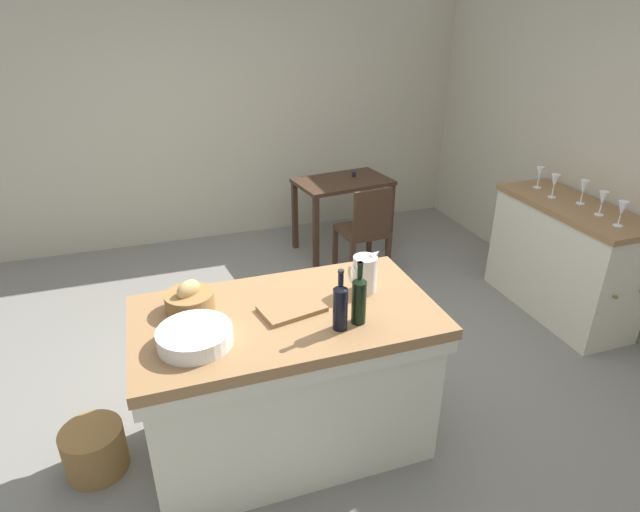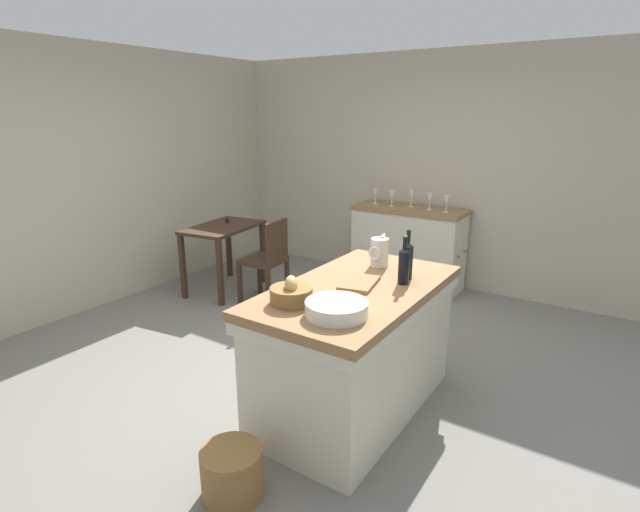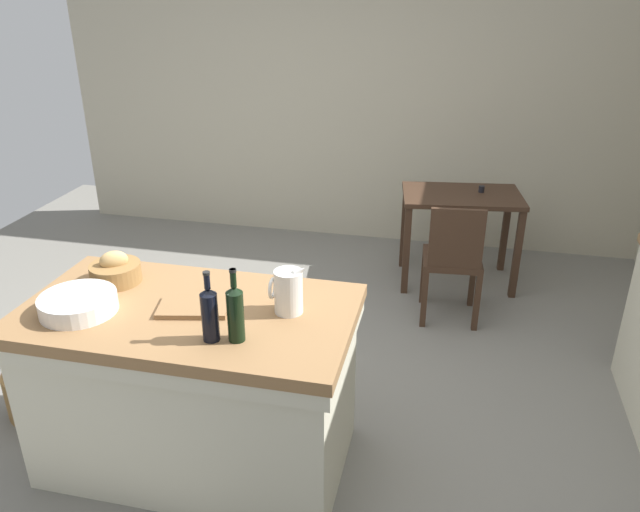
{
  "view_description": "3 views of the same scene",
  "coord_description": "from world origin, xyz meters",
  "px_view_note": "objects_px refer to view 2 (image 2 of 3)",
  "views": [
    {
      "loc": [
        -0.76,
        -2.78,
        2.29
      ],
      "look_at": [
        0.2,
        0.1,
        0.82
      ],
      "focal_mm": 29.07,
      "sensor_mm": 36.0,
      "label": 1
    },
    {
      "loc": [
        -2.78,
        -2.0,
        1.95
      ],
      "look_at": [
        0.32,
        0.04,
        0.85
      ],
      "focal_mm": 27.34,
      "sensor_mm": 36.0,
      "label": 2
    },
    {
      "loc": [
        0.94,
        -2.88,
        2.28
      ],
      "look_at": [
        0.26,
        0.09,
        0.89
      ],
      "focal_mm": 34.73,
      "sensor_mm": 36.0,
      "label": 3
    }
  ],
  "objects_px": {
    "pitcher": "(379,252)",
    "wine_glass_far_right": "(376,193)",
    "island_table": "(355,344)",
    "wine_glass_right": "(392,195)",
    "wooden_chair": "(268,258)",
    "wicker_hamper": "(232,472)",
    "wine_glass_far_left": "(447,201)",
    "side_cabinet": "(408,247)",
    "cutting_board": "(359,283)",
    "wine_glass_middle": "(412,196)",
    "wine_glass_left": "(430,199)",
    "wine_bottle_dark": "(407,259)",
    "wash_bowl": "(337,309)",
    "bread_basket": "(291,294)",
    "writing_desk": "(223,236)",
    "wine_bottle_amber": "(404,265)"
  },
  "relations": [
    {
      "from": "wine_glass_left",
      "to": "writing_desk",
      "type": "bearing_deg",
      "value": 123.61
    },
    {
      "from": "pitcher",
      "to": "wine_glass_left",
      "type": "xyz_separation_m",
      "value": [
        2.01,
        0.4,
        0.06
      ]
    },
    {
      "from": "wine_glass_left",
      "to": "wine_bottle_amber",
      "type": "bearing_deg",
      "value": -162.73
    },
    {
      "from": "wine_bottle_amber",
      "to": "wine_glass_middle",
      "type": "bearing_deg",
      "value": 22.06
    },
    {
      "from": "wicker_hamper",
      "to": "wine_glass_far_left",
      "type": "bearing_deg",
      "value": 2.23
    },
    {
      "from": "bread_basket",
      "to": "wine_glass_far_left",
      "type": "relative_size",
      "value": 1.4
    },
    {
      "from": "pitcher",
      "to": "wash_bowl",
      "type": "distance_m",
      "value": 0.96
    },
    {
      "from": "wine_glass_right",
      "to": "wine_glass_far_right",
      "type": "distance_m",
      "value": 0.24
    },
    {
      "from": "bread_basket",
      "to": "wine_glass_middle",
      "type": "relative_size",
      "value": 1.35
    },
    {
      "from": "bread_basket",
      "to": "cutting_board",
      "type": "height_order",
      "value": "bread_basket"
    },
    {
      "from": "island_table",
      "to": "bread_basket",
      "type": "bearing_deg",
      "value": 158.6
    },
    {
      "from": "island_table",
      "to": "wash_bowl",
      "type": "distance_m",
      "value": 0.66
    },
    {
      "from": "cutting_board",
      "to": "wine_glass_right",
      "type": "relative_size",
      "value": 1.71
    },
    {
      "from": "cutting_board",
      "to": "wine_glass_right",
      "type": "distance_m",
      "value": 2.55
    },
    {
      "from": "pitcher",
      "to": "wine_glass_far_right",
      "type": "xyz_separation_m",
      "value": [
        2.0,
        1.06,
        0.06
      ]
    },
    {
      "from": "bread_basket",
      "to": "wine_glass_far_right",
      "type": "bearing_deg",
      "value": 18.1
    },
    {
      "from": "island_table",
      "to": "wine_glass_right",
      "type": "height_order",
      "value": "wine_glass_right"
    },
    {
      "from": "writing_desk",
      "to": "wash_bowl",
      "type": "relative_size",
      "value": 2.79
    },
    {
      "from": "wine_bottle_dark",
      "to": "wine_glass_far_right",
      "type": "distance_m",
      "value": 2.53
    },
    {
      "from": "wine_glass_far_left",
      "to": "wine_glass_middle",
      "type": "height_order",
      "value": "wine_glass_middle"
    },
    {
      "from": "wooden_chair",
      "to": "wine_glass_far_left",
      "type": "xyz_separation_m",
      "value": [
        1.25,
        -1.44,
        0.56
      ]
    },
    {
      "from": "wooden_chair",
      "to": "wine_bottle_amber",
      "type": "bearing_deg",
      "value": -116.76
    },
    {
      "from": "wooden_chair",
      "to": "wine_glass_middle",
      "type": "distance_m",
      "value": 1.76
    },
    {
      "from": "side_cabinet",
      "to": "wine_glass_right",
      "type": "bearing_deg",
      "value": 104.82
    },
    {
      "from": "pitcher",
      "to": "wine_glass_left",
      "type": "relative_size",
      "value": 1.38
    },
    {
      "from": "side_cabinet",
      "to": "wine_glass_left",
      "type": "relative_size",
      "value": 7.11
    },
    {
      "from": "cutting_board",
      "to": "wine_glass_far_left",
      "type": "height_order",
      "value": "wine_glass_far_left"
    },
    {
      "from": "island_table",
      "to": "writing_desk",
      "type": "height_order",
      "value": "island_table"
    },
    {
      "from": "bread_basket",
      "to": "wicker_hamper",
      "type": "relative_size",
      "value": 0.76
    },
    {
      "from": "pitcher",
      "to": "wine_glass_left",
      "type": "distance_m",
      "value": 2.05
    },
    {
      "from": "wine_bottle_dark",
      "to": "wine_glass_far_right",
      "type": "relative_size",
      "value": 1.87
    },
    {
      "from": "writing_desk",
      "to": "pitcher",
      "type": "distance_m",
      "value": 2.44
    },
    {
      "from": "wine_glass_far_right",
      "to": "wine_glass_far_left",
      "type": "bearing_deg",
      "value": -92.13
    },
    {
      "from": "wine_glass_left",
      "to": "wine_bottle_dark",
      "type": "bearing_deg",
      "value": -162.45
    },
    {
      "from": "wooden_chair",
      "to": "cutting_board",
      "type": "relative_size",
      "value": 2.82
    },
    {
      "from": "wine_glass_left",
      "to": "wine_glass_middle",
      "type": "relative_size",
      "value": 0.96
    },
    {
      "from": "wash_bowl",
      "to": "bread_basket",
      "type": "distance_m",
      "value": 0.31
    },
    {
      "from": "writing_desk",
      "to": "wash_bowl",
      "type": "bearing_deg",
      "value": -123.96
    },
    {
      "from": "side_cabinet",
      "to": "cutting_board",
      "type": "relative_size",
      "value": 3.99
    },
    {
      "from": "wine_bottle_amber",
      "to": "wine_bottle_dark",
      "type": "bearing_deg",
      "value": 11.52
    },
    {
      "from": "side_cabinet",
      "to": "wine_bottle_dark",
      "type": "relative_size",
      "value": 3.84
    },
    {
      "from": "writing_desk",
      "to": "bread_basket",
      "type": "distance_m",
      "value": 2.77
    },
    {
      "from": "side_cabinet",
      "to": "wine_glass_far_right",
      "type": "distance_m",
      "value": 0.72
    },
    {
      "from": "wine_glass_left",
      "to": "wine_glass_right",
      "type": "height_order",
      "value": "wine_glass_right"
    },
    {
      "from": "writing_desk",
      "to": "wine_glass_middle",
      "type": "relative_size",
      "value": 5.24
    },
    {
      "from": "cutting_board",
      "to": "wine_glass_far_left",
      "type": "bearing_deg",
      "value": 6.54
    },
    {
      "from": "wicker_hamper",
      "to": "pitcher",
      "type": "bearing_deg",
      "value": -2.48
    },
    {
      "from": "wash_bowl",
      "to": "wine_bottle_amber",
      "type": "relative_size",
      "value": 1.09
    },
    {
      "from": "wooden_chair",
      "to": "pitcher",
      "type": "relative_size",
      "value": 3.63
    },
    {
      "from": "pitcher",
      "to": "wicker_hamper",
      "type": "xyz_separation_m",
      "value": [
        -1.51,
        0.07,
        -0.85
      ]
    }
  ]
}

